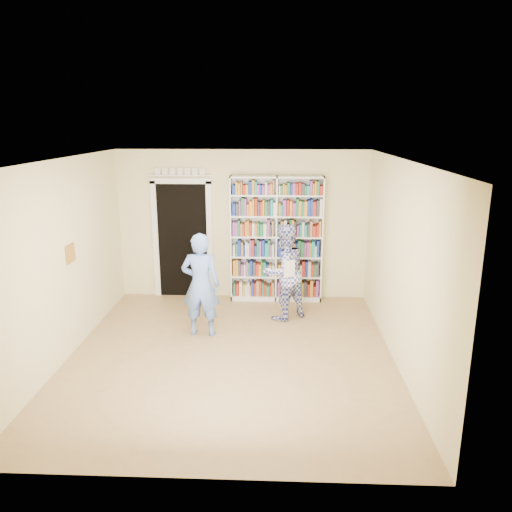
{
  "coord_description": "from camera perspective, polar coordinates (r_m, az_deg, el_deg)",
  "views": [
    {
      "loc": [
        0.62,
        -6.35,
        3.16
      ],
      "look_at": [
        0.31,
        0.9,
        1.21
      ],
      "focal_mm": 35.0,
      "sensor_mm": 36.0,
      "label": 1
    }
  ],
  "objects": [
    {
      "name": "floor",
      "position": [
        7.12,
        -2.88,
        -11.29
      ],
      "size": [
        5.0,
        5.0,
        0.0
      ],
      "primitive_type": "plane",
      "color": "#967248",
      "rests_on": "ground"
    },
    {
      "name": "ceiling",
      "position": [
        6.4,
        -3.2,
        10.93
      ],
      "size": [
        5.0,
        5.0,
        0.0
      ],
      "primitive_type": "plane",
      "rotation": [
        3.14,
        0.0,
        0.0
      ],
      "color": "white",
      "rests_on": "wall_back"
    },
    {
      "name": "wall_back",
      "position": [
        9.06,
        -1.54,
        3.53
      ],
      "size": [
        4.5,
        0.0,
        4.5
      ],
      "primitive_type": "plane",
      "rotation": [
        1.57,
        0.0,
        0.0
      ],
      "color": "beige",
      "rests_on": "floor"
    },
    {
      "name": "wall_left",
      "position": [
        7.2,
        -21.15,
        -0.52
      ],
      "size": [
        0.0,
        5.0,
        5.0
      ],
      "primitive_type": "plane",
      "rotation": [
        1.57,
        0.0,
        1.57
      ],
      "color": "beige",
      "rests_on": "floor"
    },
    {
      "name": "wall_right",
      "position": [
        6.8,
        16.2,
        -0.97
      ],
      "size": [
        0.0,
        5.0,
        5.0
      ],
      "primitive_type": "plane",
      "rotation": [
        1.57,
        0.0,
        -1.57
      ],
      "color": "beige",
      "rests_on": "floor"
    },
    {
      "name": "bookshelf",
      "position": [
        8.93,
        2.34,
        1.98
      ],
      "size": [
        1.64,
        0.31,
        2.26
      ],
      "rotation": [
        0.0,
        0.0,
        -0.27
      ],
      "color": "white",
      "rests_on": "floor"
    },
    {
      "name": "doorway",
      "position": [
        9.21,
        -8.39,
        2.49
      ],
      "size": [
        1.1,
        0.08,
        2.43
      ],
      "color": "black",
      "rests_on": "floor"
    },
    {
      "name": "wall_art",
      "position": [
        7.36,
        -20.44,
        0.27
      ],
      "size": [
        0.03,
        0.25,
        0.25
      ],
      "primitive_type": "cube",
      "color": "brown",
      "rests_on": "wall_left"
    },
    {
      "name": "man_blue",
      "position": [
        7.54,
        -6.33,
        -3.29
      ],
      "size": [
        0.6,
        0.41,
        1.6
      ],
      "primitive_type": "imported",
      "rotation": [
        0.0,
        0.0,
        3.09
      ],
      "color": "#5F84D4",
      "rests_on": "floor"
    },
    {
      "name": "man_plaid",
      "position": [
        8.14,
        3.22,
        -1.87
      ],
      "size": [
        0.97,
        0.93,
        1.59
      ],
      "primitive_type": "imported",
      "rotation": [
        0.0,
        0.0,
        3.74
      ],
      "color": "#2F3291",
      "rests_on": "floor"
    },
    {
      "name": "paper_sheet",
      "position": [
        7.85,
        3.85,
        -1.46
      ],
      "size": [
        0.17,
        0.1,
        0.28
      ],
      "primitive_type": "cube",
      "rotation": [
        0.0,
        0.0,
        0.52
      ],
      "color": "white",
      "rests_on": "man_plaid"
    }
  ]
}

